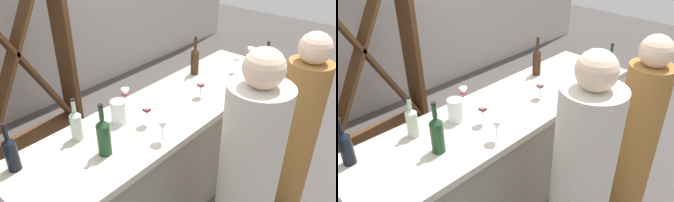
% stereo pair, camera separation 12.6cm
% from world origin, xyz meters
% --- Properties ---
extents(ground_plane, '(12.00, 12.00, 0.00)m').
position_xyz_m(ground_plane, '(0.00, 0.00, 0.00)').
color(ground_plane, '#4C4744').
extents(bar_counter, '(2.47, 0.68, 0.90)m').
position_xyz_m(bar_counter, '(0.00, 0.00, 0.46)').
color(bar_counter, gray).
rests_on(bar_counter, ground).
extents(wine_rack, '(1.13, 0.28, 2.00)m').
position_xyz_m(wine_rack, '(-0.31, 1.65, 1.00)').
color(wine_rack, brown).
rests_on(wine_rack, ground).
extents(wine_bottle_leftmost_near_black, '(0.07, 0.07, 0.30)m').
position_xyz_m(wine_bottle_leftmost_near_black, '(-1.08, 0.21, 1.02)').
color(wine_bottle_leftmost_near_black, black).
rests_on(wine_bottle_leftmost_near_black, bar_counter).
extents(wine_bottle_second_left_clear_pale, '(0.07, 0.07, 0.29)m').
position_xyz_m(wine_bottle_second_left_clear_pale, '(-0.67, 0.18, 1.01)').
color(wine_bottle_second_left_clear_pale, '#B7C6B2').
rests_on(wine_bottle_second_left_clear_pale, bar_counter).
extents(wine_bottle_center_olive_green, '(0.08, 0.08, 0.34)m').
position_xyz_m(wine_bottle_center_olive_green, '(-0.65, -0.07, 1.03)').
color(wine_bottle_center_olive_green, '#193D1E').
rests_on(wine_bottle_center_olive_green, bar_counter).
extents(wine_bottle_second_right_amber_brown, '(0.07, 0.07, 0.34)m').
position_xyz_m(wine_bottle_second_right_amber_brown, '(0.59, 0.20, 1.03)').
color(wine_bottle_second_right_amber_brown, '#331E0F').
rests_on(wine_bottle_second_right_amber_brown, bar_counter).
extents(wine_bottle_rightmost_olive_green, '(0.07, 0.07, 0.27)m').
position_xyz_m(wine_bottle_rightmost_olive_green, '(1.05, -0.24, 1.01)').
color(wine_bottle_rightmost_olive_green, '#193D1E').
rests_on(wine_bottle_rightmost_olive_green, bar_counter).
extents(wine_glass_near_left, '(0.08, 0.08, 0.16)m').
position_xyz_m(wine_glass_near_left, '(-0.33, -0.24, 1.01)').
color(wine_glass_near_left, white).
rests_on(wine_glass_near_left, bar_counter).
extents(wine_glass_near_center, '(0.07, 0.07, 0.14)m').
position_xyz_m(wine_glass_near_center, '(0.28, -0.09, 1.00)').
color(wine_glass_near_center, white).
rests_on(wine_glass_near_center, bar_counter).
extents(wine_glass_near_right, '(0.07, 0.07, 0.17)m').
position_xyz_m(wine_glass_near_right, '(1.07, -0.08, 1.02)').
color(wine_glass_near_right, white).
rests_on(wine_glass_near_right, bar_counter).
extents(wine_glass_far_left, '(0.06, 0.06, 0.14)m').
position_xyz_m(wine_glass_far_left, '(0.85, -0.05, 1.01)').
color(wine_glass_far_left, white).
rests_on(wine_glass_far_left, bar_counter).
extents(wine_glass_far_center, '(0.07, 0.07, 0.15)m').
position_xyz_m(wine_glass_far_center, '(-0.26, -0.04, 1.01)').
color(wine_glass_far_center, white).
rests_on(wine_glass_far_center, bar_counter).
extents(wine_glass_far_right, '(0.07, 0.07, 0.16)m').
position_xyz_m(wine_glass_far_right, '(-0.22, 0.22, 1.02)').
color(wine_glass_far_right, white).
rests_on(wine_glass_far_right, bar_counter).
extents(water_pitcher, '(0.11, 0.11, 0.16)m').
position_xyz_m(water_pitcher, '(-0.37, 0.12, 0.98)').
color(water_pitcher, silver).
rests_on(water_pitcher, bar_counter).
extents(person_left_guest, '(0.41, 0.41, 1.58)m').
position_xyz_m(person_left_guest, '(-0.09, -0.73, 0.73)').
color(person_left_guest, beige).
rests_on(person_left_guest, ground).
extents(person_center_guest, '(0.33, 0.33, 1.47)m').
position_xyz_m(person_center_guest, '(0.66, -0.74, 0.69)').
color(person_center_guest, '#9E6B33').
rests_on(person_center_guest, ground).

